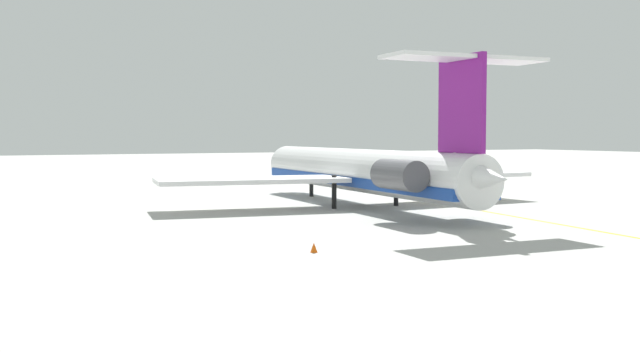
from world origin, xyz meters
TOP-DOWN VIEW (x-y plane):
  - ground at (0.00, 0.00)m, footprint 368.16×368.16m
  - main_jetliner at (-3.76, 12.67)m, footprint 41.16×36.54m
  - ground_crew_near_nose at (15.11, -10.07)m, footprint 0.44×0.28m
  - ground_crew_portside at (9.83, -9.94)m, footprint 0.26×0.40m
  - safety_cone_nose at (-24.13, 27.85)m, footprint 0.40×0.40m
  - safety_cone_tail at (15.74, -7.57)m, footprint 0.40×0.40m
  - taxiway_centreline at (-2.60, 4.56)m, footprint 80.81×9.15m

SIDE VIEW (x-z plane):
  - ground at x=0.00m, z-range 0.00..0.00m
  - taxiway_centreline at x=-2.60m, z-range 0.00..0.01m
  - safety_cone_nose at x=-24.13m, z-range 0.00..0.55m
  - safety_cone_tail at x=15.74m, z-range 0.00..0.55m
  - ground_crew_portside at x=9.83m, z-range 0.22..1.87m
  - ground_crew_near_nose at x=15.11m, z-range 0.23..1.98m
  - main_jetliner at x=-3.76m, z-range -2.73..9.26m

